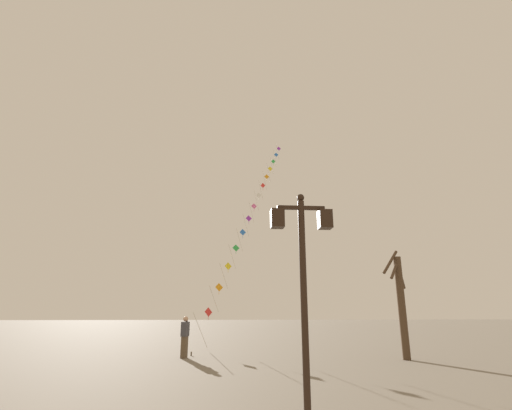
% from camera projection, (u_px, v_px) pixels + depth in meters
% --- Properties ---
extents(ground_plane, '(160.00, 160.00, 0.00)m').
position_uv_depth(ground_plane, '(215.00, 351.00, 18.89)').
color(ground_plane, '#756B5B').
extents(twin_lantern_lamp_post, '(1.31, 0.28, 4.37)m').
position_uv_depth(twin_lantern_lamp_post, '(302.00, 255.00, 7.93)').
color(twin_lantern_lamp_post, black).
rests_on(twin_lantern_lamp_post, ground_plane).
extents(kite_train, '(7.18, 19.49, 19.27)m').
position_uv_depth(kite_train, '(254.00, 205.00, 29.61)').
color(kite_train, brown).
rests_on(kite_train, ground_plane).
extents(kite_flyer, '(0.36, 0.63, 1.71)m').
position_uv_depth(kite_flyer, '(185.00, 336.00, 16.41)').
color(kite_flyer, brown).
rests_on(kite_flyer, ground_plane).
extents(bare_tree, '(1.41, 1.29, 4.50)m').
position_uv_depth(bare_tree, '(401.00, 302.00, 16.16)').
color(bare_tree, '#4C3826').
rests_on(bare_tree, ground_plane).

